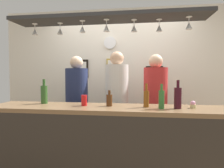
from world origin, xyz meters
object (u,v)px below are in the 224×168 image
Objects in this scene: bottle_beer_brown_stubby at (109,100)px; wall_clock at (110,43)px; picture_frame_caricature at (81,69)px; cupcake at (193,105)px; person_left_navy_shirt at (77,100)px; person_right_red_shirt at (155,101)px; picture_frame_lower_pair at (154,71)px; bottle_wine_dark_red at (178,97)px; bottle_beer_amber_tall at (146,98)px; bottle_champagne_green at (44,94)px; drink_can at (84,100)px; picture_frame_crest at (111,66)px; bottle_beer_green_import at (161,99)px; person_middle_white_patterned_shirt at (117,98)px.

wall_clock is at bearing 98.42° from bottle_beer_brown_stubby.
cupcake is at bearing -40.04° from picture_frame_caricature.
person_right_red_shirt is at bearing -0.00° from person_left_navy_shirt.
bottle_wine_dark_red is at bearing -84.27° from picture_frame_lower_pair.
bottle_beer_brown_stubby is at bearing 177.17° from bottle_beer_amber_tall.
bottle_champagne_green is 0.55m from drink_can.
picture_frame_lower_pair is (0.18, 1.39, 0.32)m from bottle_beer_amber_tall.
picture_frame_crest is (0.65, 1.29, 0.40)m from bottle_champagne_green.
bottle_wine_dark_red is 1.74m from picture_frame_crest.
person_right_red_shirt is at bearing 90.06° from bottle_beer_green_import.
wall_clock is at bearing 117.91° from bottle_beer_green_import.
person_right_red_shirt is 5.65× the size of bottle_wine_dark_red.
bottle_beer_brown_stubby is 0.29m from drink_can.
person_right_red_shirt is at bearing 39.93° from drink_can.
bottle_beer_amber_tall is 0.33m from bottle_wine_dark_red.
person_middle_white_patterned_shirt reaches higher than bottle_beer_green_import.
bottle_beer_brown_stubby is at bearing -81.58° from wall_clock.
bottle_beer_green_import is 0.87× the size of bottle_wine_dark_red.
picture_frame_caricature is at bearing 136.03° from bottle_wine_dark_red.
picture_frame_caricature is (0.08, 1.29, 0.35)m from bottle_champagne_green.
picture_frame_crest is at bearing 0.00° from picture_frame_caricature.
bottle_beer_green_import is 0.76× the size of picture_frame_caricature.
bottle_beer_green_import is (1.18, -0.79, 0.13)m from person_left_navy_shirt.
bottle_beer_green_import is (0.00, -0.79, 0.13)m from person_right_red_shirt.
bottle_beer_brown_stubby is (0.62, -0.70, 0.10)m from person_left_navy_shirt.
drink_can is 0.41× the size of picture_frame_lower_pair.
person_right_red_shirt is at bearing 51.08° from bottle_beer_brown_stubby.
bottle_beer_green_import is 1.18× the size of wall_clock.
bottle_beer_green_import is 0.35m from cupcake.
picture_frame_caricature is (-1.34, 0.00, 0.05)m from picture_frame_lower_pair.
bottle_champagne_green is at bearing 175.37° from bottle_beer_amber_tall.
person_right_red_shirt is 13.89× the size of drink_can.
picture_frame_lower_pair is at bearing 42.12° from bottle_champagne_green.
bottle_champagne_green reaches higher than bottle_beer_green_import.
person_left_navy_shirt is 0.97m from picture_frame_crest.
bottle_wine_dark_red is 0.19m from cupcake.
picture_frame_crest is at bearing 13.59° from wall_clock.
person_middle_white_patterned_shirt is 1.16m from wall_clock.
picture_frame_crest is (-0.18, 1.37, 0.45)m from bottle_beer_brown_stubby.
drink_can is 1.68m from picture_frame_lower_pair.
picture_frame_lower_pair is at bearing 0.00° from picture_frame_caricature.
person_right_red_shirt reaches higher than picture_frame_caricature.
bottle_beer_brown_stubby is 2.31× the size of cupcake.
picture_frame_crest is (-0.59, 1.39, 0.42)m from bottle_beer_amber_tall.
person_left_navy_shirt is 1.24m from wall_clock.
drink_can is 1.19m from cupcake.
picture_frame_lower_pair reaches higher than bottle_champagne_green.
person_left_navy_shirt is 21.64× the size of cupcake.
bottle_wine_dark_red is (1.35, -0.77, 0.15)m from person_left_navy_shirt.
cupcake is at bearing -1.19° from bottle_beer_brown_stubby.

